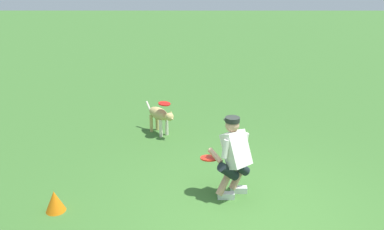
# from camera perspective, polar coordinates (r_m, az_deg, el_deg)

# --- Properties ---
(ground_plane) EXTENTS (60.00, 60.00, 0.00)m
(ground_plane) POSITION_cam_1_polar(r_m,az_deg,el_deg) (6.07, 8.09, -13.83)
(ground_plane) COLOR #39692B
(person) EXTENTS (0.71, 0.56, 1.29)m
(person) POSITION_cam_1_polar(r_m,az_deg,el_deg) (6.16, 5.98, -5.71)
(person) COLOR silver
(person) RESTS_ON ground_plane
(dog) EXTENTS (0.69, 0.84, 0.62)m
(dog) POSITION_cam_1_polar(r_m,az_deg,el_deg) (8.57, -4.56, -0.06)
(dog) COLOR tan
(dog) RESTS_ON ground_plane
(frisbee_flying) EXTENTS (0.35, 0.35, 0.06)m
(frisbee_flying) POSITION_cam_1_polar(r_m,az_deg,el_deg) (8.31, -3.93, 1.61)
(frisbee_flying) COLOR red
(frisbee_held) EXTENTS (0.38, 0.38, 0.06)m
(frisbee_held) POSITION_cam_1_polar(r_m,az_deg,el_deg) (6.24, 2.41, -6.12)
(frisbee_held) COLOR red
(frisbee_held) RESTS_ON person
(training_cone) EXTENTS (0.29, 0.29, 0.33)m
(training_cone) POSITION_cam_1_polar(r_m,az_deg,el_deg) (6.34, -18.86, -11.47)
(training_cone) COLOR orange
(training_cone) RESTS_ON ground_plane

